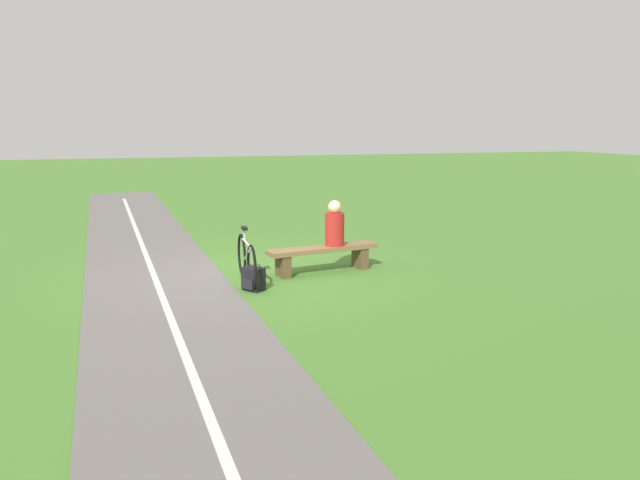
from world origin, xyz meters
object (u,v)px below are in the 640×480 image
(person_seated, at_px, (335,226))
(bicycle, at_px, (247,260))
(backpack, at_px, (253,279))
(bench, at_px, (323,254))

(person_seated, bearing_deg, bicycle, 2.42)
(person_seated, bearing_deg, backpack, 18.30)
(backpack, bearing_deg, bench, -149.79)
(person_seated, xyz_separation_m, bicycle, (1.63, 0.34, -0.43))
(bench, relative_size, person_seated, 2.56)
(bench, bearing_deg, bicycle, 2.81)
(bench, height_order, person_seated, person_seated)
(bicycle, bearing_deg, bench, 103.69)
(bench, distance_m, person_seated, 0.54)
(bench, xyz_separation_m, bicycle, (1.40, 0.30, 0.06))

